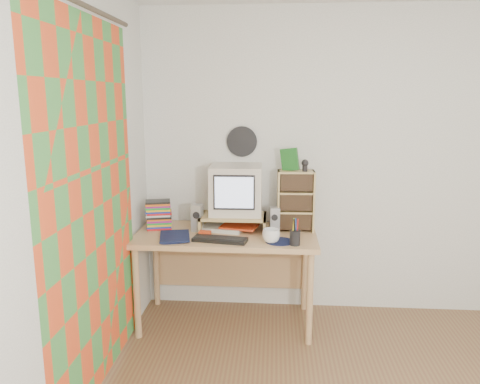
% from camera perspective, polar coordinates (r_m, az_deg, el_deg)
% --- Properties ---
extents(back_wall, '(3.50, 0.00, 3.50)m').
position_cam_1_polar(back_wall, '(3.94, 13.87, 3.32)').
color(back_wall, white).
rests_on(back_wall, floor).
extents(left_wall, '(0.00, 3.50, 3.50)m').
position_cam_1_polar(left_wall, '(2.43, -22.56, -2.32)').
color(left_wall, white).
rests_on(left_wall, floor).
extents(curtain, '(0.00, 2.20, 2.20)m').
position_cam_1_polar(curtain, '(2.86, -17.42, -2.00)').
color(curtain, '#E84C20').
rests_on(curtain, left_wall).
extents(wall_disc, '(0.25, 0.02, 0.25)m').
position_cam_1_polar(wall_disc, '(3.86, 0.23, 6.17)').
color(wall_disc, black).
rests_on(wall_disc, back_wall).
extents(desk, '(1.40, 0.70, 0.75)m').
position_cam_1_polar(desk, '(3.75, -1.63, -6.72)').
color(desk, tan).
rests_on(desk, floor).
extents(monitor_riser, '(0.52, 0.30, 0.12)m').
position_cam_1_polar(monitor_riser, '(3.72, -0.82, -3.22)').
color(monitor_riser, tan).
rests_on(monitor_riser, desk).
extents(crt_monitor, '(0.42, 0.42, 0.39)m').
position_cam_1_polar(crt_monitor, '(3.72, -0.51, 0.25)').
color(crt_monitor, beige).
rests_on(crt_monitor, monitor_riser).
extents(speaker_left, '(0.09, 0.09, 0.21)m').
position_cam_1_polar(speaker_left, '(3.70, -5.25, -3.15)').
color(speaker_left, '#A6A7AB').
rests_on(speaker_left, desk).
extents(speaker_right, '(0.08, 0.08, 0.20)m').
position_cam_1_polar(speaker_right, '(3.66, 4.23, -3.40)').
color(speaker_right, '#A6A7AB').
rests_on(speaker_right, desk).
extents(keyboard, '(0.41, 0.20, 0.03)m').
position_cam_1_polar(keyboard, '(3.45, -2.45, -5.81)').
color(keyboard, black).
rests_on(keyboard, desk).
extents(dvd_stack, '(0.22, 0.18, 0.27)m').
position_cam_1_polar(dvd_stack, '(3.80, -9.89, -2.40)').
color(dvd_stack, brown).
rests_on(dvd_stack, desk).
extents(cd_rack, '(0.29, 0.16, 0.48)m').
position_cam_1_polar(cd_rack, '(3.70, 6.79, -1.07)').
color(cd_rack, tan).
rests_on(cd_rack, desk).
extents(mug, '(0.14, 0.14, 0.10)m').
position_cam_1_polar(mug, '(3.42, 3.82, -5.36)').
color(mug, white).
rests_on(mug, desk).
extents(diary, '(0.30, 0.25, 0.05)m').
position_cam_1_polar(diary, '(3.55, -9.75, -5.24)').
color(diary, '#0F1638').
rests_on(diary, desk).
extents(mousepad, '(0.22, 0.22, 0.00)m').
position_cam_1_polar(mousepad, '(3.46, 4.88, -6.02)').
color(mousepad, black).
rests_on(mousepad, desk).
extents(pen_cup, '(0.10, 0.10, 0.15)m').
position_cam_1_polar(pen_cup, '(3.37, 6.73, -5.21)').
color(pen_cup, black).
rests_on(pen_cup, desk).
extents(papers, '(0.36, 0.30, 0.04)m').
position_cam_1_polar(papers, '(3.75, -1.27, -4.27)').
color(papers, silver).
rests_on(papers, desk).
extents(red_box, '(0.09, 0.06, 0.04)m').
position_cam_1_polar(red_box, '(3.56, -4.30, -5.13)').
color(red_box, red).
rests_on(red_box, desk).
extents(game_box, '(0.14, 0.07, 0.17)m').
position_cam_1_polar(game_box, '(3.66, 6.08, 3.97)').
color(game_box, '#1B5F1F').
rests_on(game_box, cd_rack).
extents(webcam, '(0.06, 0.06, 0.09)m').
position_cam_1_polar(webcam, '(3.63, 7.92, 3.23)').
color(webcam, black).
rests_on(webcam, cd_rack).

